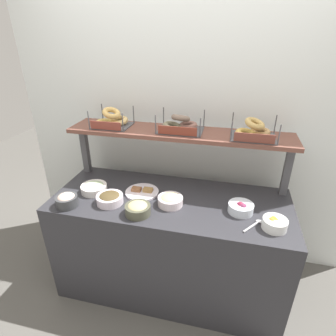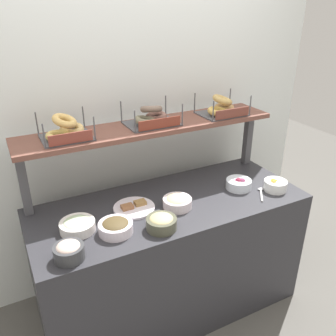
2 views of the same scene
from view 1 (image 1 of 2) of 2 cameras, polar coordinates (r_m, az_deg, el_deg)
name	(u,v)px [view 1 (image 1 of 2)]	position (r m, az deg, el deg)	size (l,w,h in m)	color
ground_plane	(170,282)	(2.57, 0.44, -22.61)	(8.00, 8.00, 0.00)	#595651
back_wall	(185,130)	(2.34, 3.62, 7.98)	(2.92, 0.06, 2.40)	white
deli_counter	(170,244)	(2.27, 0.48, -15.54)	(1.72, 0.70, 0.85)	#2D2D33
shelf_riser_left	(85,150)	(2.41, -16.84, 3.63)	(0.05, 0.05, 0.40)	#4C4C51
shelf_riser_right	(287,170)	(2.15, 23.58, -0.37)	(0.05, 0.05, 0.40)	#4C4C51
upper_shelf	(179,133)	(2.06, 2.28, 7.30)	(1.68, 0.32, 0.03)	brown
bowl_hummus	(138,209)	(1.84, -6.31, -8.41)	(0.17, 0.17, 0.08)	#4F503E
bowl_fruit_salad	(275,224)	(1.84, 21.30, -10.72)	(0.15, 0.15, 0.08)	white
bowl_egg_salad	(170,200)	(1.93, 0.49, -6.68)	(0.18, 0.18, 0.08)	white
bowl_scallion_spread	(94,188)	(2.15, -15.16, -3.97)	(0.19, 0.19, 0.07)	white
bowl_beet_salad	(241,208)	(1.92, 14.92, -7.97)	(0.17, 0.17, 0.08)	white
bowl_chocolate_spread	(110,198)	(1.99, -12.04, -6.18)	(0.19, 0.19, 0.08)	white
bowl_tuna_salad	(67,200)	(2.04, -20.35, -6.27)	(0.15, 0.15, 0.09)	#393B3E
serving_plate_white	(142,192)	(2.08, -5.43, -4.94)	(0.25, 0.25, 0.04)	white
serving_spoon_near_plate	(256,224)	(1.84, 17.76, -11.01)	(0.12, 0.15, 0.01)	#B7B7BC
bagel_basket_plain	(112,120)	(2.20, -11.62, 9.72)	(0.28, 0.24, 0.15)	#4C4C51
bagel_basket_poppy	(180,125)	(2.04, 2.56, 8.93)	(0.33, 0.24, 0.14)	#4C4C51
bagel_basket_sesame	(253,132)	(1.99, 17.36, 7.26)	(0.31, 0.26, 0.14)	#4C4C51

